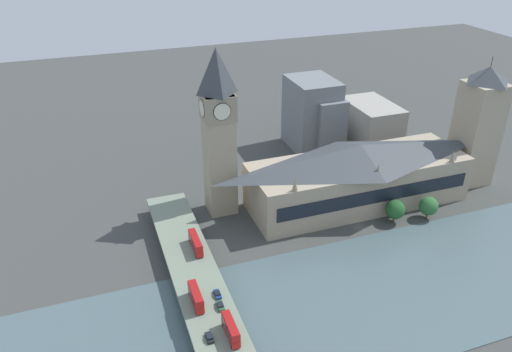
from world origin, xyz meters
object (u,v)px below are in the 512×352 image
object	(u,v)px
car_southbound_lead	(217,294)
double_decker_bus_lead	(196,242)
victoria_tower	(477,126)
car_northbound_mid	(220,306)
double_decker_bus_rear	(196,296)
clock_tower	(219,130)
double_decker_bus_mid	(231,329)
car_northbound_lead	(209,337)
road_bridge	(214,324)
parliament_hall	(358,174)

from	to	relation	value
car_southbound_lead	double_decker_bus_lead	bearing A→B (deg)	1.20
victoria_tower	double_decker_bus_lead	world-z (taller)	victoria_tower
car_northbound_mid	double_decker_bus_rear	bearing A→B (deg)	57.31
clock_tower	car_northbound_mid	distance (m)	69.24
double_decker_bus_lead	victoria_tower	bearing A→B (deg)	-82.36
double_decker_bus_lead	car_northbound_mid	size ratio (longest dim) A/B	2.83
double_decker_bus_lead	double_decker_bus_mid	xyz separation A→B (m)	(-41.78, 0.44, 0.16)
double_decker_bus_lead	double_decker_bus_rear	bearing A→B (deg)	166.55
clock_tower	car_northbound_mid	size ratio (longest dim) A/B	15.71
double_decker_bus_mid	double_decker_bus_rear	size ratio (longest dim) A/B	0.98
clock_tower	car_northbound_lead	distance (m)	80.41
double_decker_bus_rear	car_southbound_lead	world-z (taller)	double_decker_bus_rear
double_decker_bus_rear	double_decker_bus_lead	bearing A→B (deg)	-13.45
victoria_tower	car_southbound_lead	distance (m)	136.21
road_bridge	double_decker_bus_lead	bearing A→B (deg)	-5.38
parliament_hall	double_decker_bus_mid	bearing A→B (deg)	129.12
car_northbound_lead	car_southbound_lead	world-z (taller)	car_northbound_lead
double_decker_bus_rear	car_southbound_lead	distance (m)	7.18
road_bridge	car_northbound_lead	bearing A→B (deg)	153.77
clock_tower	double_decker_bus_mid	world-z (taller)	clock_tower
clock_tower	car_northbound_lead	xyz separation A→B (m)	(-71.24, 23.98, -28.54)
double_decker_bus_lead	car_southbound_lead	bearing A→B (deg)	-178.80
double_decker_bus_mid	car_southbound_lead	world-z (taller)	double_decker_bus_mid
double_decker_bus_lead	car_southbound_lead	world-z (taller)	double_decker_bus_lead
car_northbound_lead	car_northbound_mid	xyz separation A→B (m)	(10.72, -6.17, 0.03)
parliament_hall	victoria_tower	distance (m)	57.96
double_decker_bus_lead	double_decker_bus_rear	distance (m)	26.90
double_decker_bus_lead	car_southbound_lead	size ratio (longest dim) A/B	2.89
double_decker_bus_lead	car_northbound_mid	distance (m)	30.19
car_northbound_mid	car_southbound_lead	distance (m)	5.20
clock_tower	double_decker_bus_rear	size ratio (longest dim) A/B	6.28
clock_tower	double_decker_bus_mid	bearing A→B (deg)	165.85
double_decker_bus_mid	car_northbound_mid	world-z (taller)	double_decker_bus_mid
road_bridge	clock_tower	bearing A→B (deg)	-17.86
road_bridge	car_northbound_mid	world-z (taller)	car_northbound_mid
car_northbound_mid	road_bridge	bearing A→B (deg)	145.78
victoria_tower	car_southbound_lead	size ratio (longest dim) A/B	13.66
car_southbound_lead	clock_tower	bearing A→B (deg)	-17.29
clock_tower	car_southbound_lead	size ratio (longest dim) A/B	16.07
victoria_tower	parliament_hall	bearing A→B (deg)	90.06
clock_tower	double_decker_bus_mid	size ratio (longest dim) A/B	6.43
car_northbound_lead	victoria_tower	bearing A→B (deg)	-66.68
parliament_hall	car_southbound_lead	xyz separation A→B (m)	(-42.16, 71.54, -6.50)
parliament_hall	car_northbound_lead	size ratio (longest dim) A/B	22.60
victoria_tower	double_decker_bus_rear	size ratio (longest dim) A/B	5.34
parliament_hall	double_decker_bus_rear	size ratio (longest dim) A/B	8.52
car_northbound_lead	car_southbound_lead	xyz separation A→B (m)	(15.89, -6.75, -0.03)
road_bridge	double_decker_bus_mid	xyz separation A→B (m)	(-6.90, -2.85, 3.85)
road_bridge	car_northbound_mid	bearing A→B (deg)	-34.22
victoria_tower	car_northbound_lead	world-z (taller)	victoria_tower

